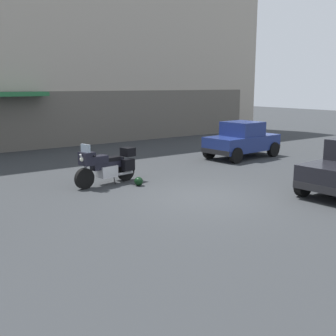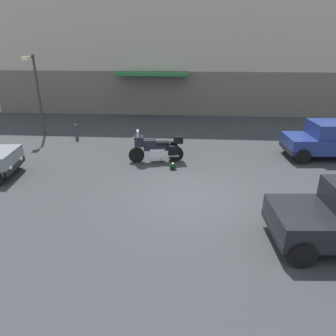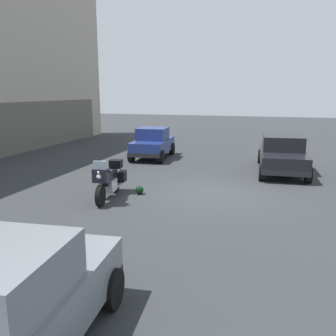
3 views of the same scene
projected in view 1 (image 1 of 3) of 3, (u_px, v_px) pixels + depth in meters
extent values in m
plane|color=#2D3033|center=(207.00, 197.00, 11.80)|extent=(80.00, 80.00, 0.00)
cube|color=#A89E8E|center=(37.00, 30.00, 20.83)|extent=(29.16, 2.40, 11.57)
cube|color=#5C564E|center=(51.00, 120.00, 20.72)|extent=(26.24, 0.12, 2.80)
cylinder|color=black|center=(84.00, 179.00, 12.69)|extent=(0.65, 0.24, 0.64)
cylinder|color=black|center=(126.00, 171.00, 13.82)|extent=(0.65, 0.24, 0.64)
cylinder|color=#B7B7BC|center=(84.00, 165.00, 12.62)|extent=(0.33, 0.12, 0.68)
cube|color=#B7B7BC|center=(107.00, 171.00, 13.27)|extent=(0.66, 0.49, 0.36)
cube|color=black|center=(107.00, 164.00, 13.22)|extent=(1.13, 0.45, 0.28)
cube|color=black|center=(99.00, 159.00, 12.98)|extent=(0.57, 0.42, 0.24)
cube|color=black|center=(112.00, 159.00, 13.33)|extent=(0.60, 0.38, 0.12)
cube|color=black|center=(87.00, 159.00, 12.66)|extent=(0.42, 0.49, 0.40)
cube|color=#8C9EAD|center=(86.00, 149.00, 12.57)|extent=(0.14, 0.41, 0.28)
sphere|color=#EAEACC|center=(82.00, 159.00, 12.53)|extent=(0.14, 0.14, 0.14)
cylinder|color=black|center=(89.00, 155.00, 12.70)|extent=(0.14, 0.62, 0.04)
cylinder|color=#B7B7BC|center=(126.00, 173.00, 13.57)|extent=(0.56, 0.17, 0.09)
cube|color=black|center=(128.00, 165.00, 13.49)|extent=(0.43, 0.26, 0.36)
cube|color=black|center=(117.00, 163.00, 13.88)|extent=(0.43, 0.26, 0.36)
cube|color=black|center=(128.00, 152.00, 13.77)|extent=(0.42, 0.45, 0.28)
cylinder|color=black|center=(114.00, 180.00, 13.30)|extent=(0.04, 0.13, 0.29)
sphere|color=black|center=(139.00, 181.00, 13.11)|extent=(0.28, 0.28, 0.28)
cube|color=black|center=(323.00, 189.00, 10.96)|extent=(0.23, 1.76, 0.20)
cylinder|color=black|center=(303.00, 185.00, 11.86)|extent=(0.65, 0.26, 0.64)
cube|color=navy|center=(242.00, 143.00, 18.14)|extent=(3.51, 1.81, 0.64)
cube|color=navy|center=(242.00, 129.00, 18.02)|extent=(1.50, 1.53, 0.60)
cube|color=#8C9EAD|center=(252.00, 128.00, 18.43)|extent=(0.16, 1.33, 0.51)
cube|color=#8C9EAD|center=(232.00, 130.00, 17.60)|extent=(0.16, 1.33, 0.48)
cube|color=black|center=(265.00, 145.00, 19.23)|extent=(0.24, 1.56, 0.20)
cube|color=black|center=(216.00, 152.00, 17.13)|extent=(0.24, 1.56, 0.20)
cylinder|color=black|center=(247.00, 146.00, 19.55)|extent=(0.65, 0.27, 0.64)
cylinder|color=black|center=(273.00, 149.00, 18.44)|extent=(0.65, 0.27, 0.64)
cylinder|color=black|center=(209.00, 151.00, 17.96)|extent=(0.65, 0.27, 0.64)
cylinder|color=black|center=(236.00, 155.00, 16.85)|extent=(0.65, 0.27, 0.64)
sphere|color=silver|center=(258.00, 141.00, 19.56)|extent=(0.14, 0.14, 0.14)
sphere|color=silver|center=(274.00, 143.00, 18.92)|extent=(0.14, 0.14, 0.14)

